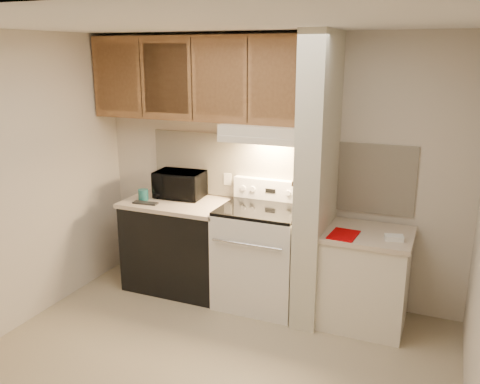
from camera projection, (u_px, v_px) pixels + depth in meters
The scene contains 49 objects.
floor at pixel (207, 369), 3.86m from camera, with size 3.60×3.60×0.00m, color tan.
ceiling at pixel (200, 23), 3.19m from camera, with size 3.60×3.60×0.00m, color white.
wall_back at pixel (274, 168), 4.86m from camera, with size 3.60×0.02×2.50m, color beige.
wall_left at pixel (9, 186), 4.20m from camera, with size 0.02×3.00×2.50m, color beige.
backsplash at pixel (274, 170), 4.85m from camera, with size 2.60×0.02×0.63m, color #F3E6C9.
range_body at pixel (261, 258), 4.76m from camera, with size 0.76×0.65×0.92m, color silver.
oven_window at pixel (248, 266), 4.47m from camera, with size 0.50×0.01×0.30m, color black.
oven_handle at pixel (247, 245), 4.38m from camera, with size 0.02×0.02×0.65m, color silver.
cooktop at pixel (261, 209), 4.63m from camera, with size 0.74×0.64×0.03m, color black.
range_backguard at pixel (272, 190), 4.86m from camera, with size 0.76×0.08×0.20m, color silver.
range_display at pixel (270, 191), 4.82m from camera, with size 0.10×0.01×0.04m, color black.
range_knob_left_outer at pixel (243, 188), 4.92m from camera, with size 0.05×0.05×0.02m, color silver.
range_knob_left_inner at pixel (253, 189), 4.88m from camera, with size 0.05×0.05×0.02m, color silver.
range_knob_right_inner at pixel (288, 193), 4.75m from camera, with size 0.05×0.05×0.02m, color silver.
range_knob_right_outer at pixel (299, 194), 4.71m from camera, with size 0.05×0.05×0.02m, color silver.
dishwasher_front at pixel (179, 246), 5.11m from camera, with size 1.00×0.63×0.87m, color black.
left_countertop at pixel (178, 203), 4.98m from camera, with size 1.04×0.67×0.04m, color beige.
spoon_rest at pixel (145, 203), 4.89m from camera, with size 0.24×0.08×0.02m, color black.
teal_jar at pixel (143, 195), 5.00m from camera, with size 0.10×0.10×0.11m, color #1E6261.
outlet at pixel (228, 179), 5.05m from camera, with size 0.08×0.01×0.12m, color beige.
microwave at pixel (180, 184), 5.09m from camera, with size 0.48×0.32×0.27m, color black.
partition_pillar at pixel (317, 181), 4.36m from camera, with size 0.22×0.70×2.50m, color beige.
pillar_trim at pixel (304, 175), 4.39m from camera, with size 0.01×0.70×0.04m, color brown.
knife_strip at pixel (302, 174), 4.34m from camera, with size 0.02×0.42×0.04m, color black.
knife_blade_a at pixel (294, 189), 4.22m from camera, with size 0.01×0.04×0.16m, color silver.
knife_handle_a at pixel (296, 171), 4.20m from camera, with size 0.02×0.02×0.10m, color black.
knife_blade_b at pixel (298, 188), 4.30m from camera, with size 0.01×0.04×0.18m, color silver.
knife_handle_b at pixel (298, 170), 4.25m from camera, with size 0.02×0.02×0.10m, color black.
knife_blade_c at pixel (300, 187), 4.37m from camera, with size 0.01×0.04×0.20m, color silver.
knife_handle_c at pixel (301, 167), 4.34m from camera, with size 0.02×0.02×0.10m, color black.
knife_blade_d at pixel (303, 183), 4.43m from camera, with size 0.01×0.04×0.16m, color silver.
knife_handle_d at pixel (303, 166), 4.40m from camera, with size 0.02×0.02×0.10m, color black.
knife_blade_e at pixel (305, 181), 4.52m from camera, with size 0.01×0.04×0.18m, color silver.
knife_handle_e at pixel (306, 164), 4.46m from camera, with size 0.02×0.02×0.10m, color black.
oven_mitt at pixel (307, 185), 4.58m from camera, with size 0.03×0.11×0.25m, color gray.
right_cab_base at pixel (365, 281), 4.41m from camera, with size 0.70×0.60×0.81m, color beige.
right_countertop at pixel (368, 235), 4.30m from camera, with size 0.74×0.64×0.04m, color beige.
red_folder at pixel (344, 235), 4.22m from camera, with size 0.22×0.30×0.01m, color #A30002.
white_box at pixel (394, 238), 4.11m from camera, with size 0.15×0.10×0.04m, color white.
range_hood at pixel (267, 132), 4.56m from camera, with size 0.78×0.44×0.15m, color beige.
hood_lip at pixel (259, 141), 4.39m from camera, with size 0.78×0.04×0.06m, color beige.
upper_cabinets at pixel (200, 78), 4.74m from camera, with size 2.18×0.33×0.77m, color brown.
cab_door_a at pixel (117, 78), 4.90m from camera, with size 0.46×0.01×0.63m, color brown.
cab_gap_a at pixel (141, 78), 4.80m from camera, with size 0.01×0.01×0.73m, color black.
cab_door_b at pixel (166, 79), 4.70m from camera, with size 0.46×0.01×0.63m, color brown.
cab_gap_b at pixel (192, 79), 4.59m from camera, with size 0.01×0.01×0.73m, color black.
cab_door_c at pixel (219, 80), 4.49m from camera, with size 0.46×0.01×0.63m, color brown.
cab_gap_c at pixel (247, 80), 4.39m from camera, with size 0.01×0.01×0.73m, color black.
cab_door_d at pixel (277, 81), 4.29m from camera, with size 0.46×0.01×0.63m, color brown.
Camera 1 is at (1.54, -3.00, 2.32)m, focal length 38.00 mm.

